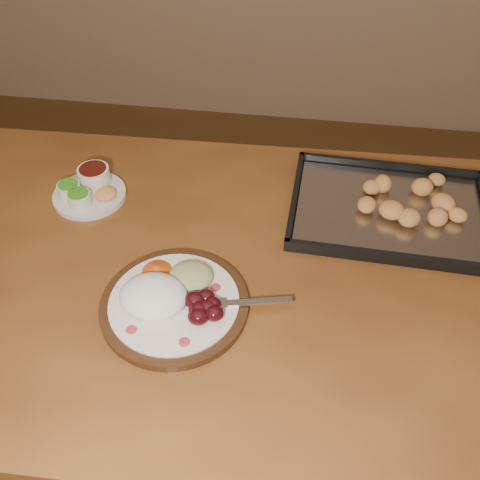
# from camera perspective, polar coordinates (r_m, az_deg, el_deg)

# --- Properties ---
(dining_table) EXTENTS (1.53, 0.94, 0.75)m
(dining_table) POSITION_cam_1_polar(r_m,az_deg,el_deg) (1.18, -2.05, -6.23)
(dining_table) COLOR brown
(dining_table) RESTS_ON ground
(dinner_plate) EXTENTS (0.37, 0.28, 0.07)m
(dinner_plate) POSITION_cam_1_polar(r_m,az_deg,el_deg) (1.03, -7.28, -6.27)
(dinner_plate) COLOR #321C0E
(dinner_plate) RESTS_ON dining_table
(condiment_saucer) EXTENTS (0.17, 0.17, 0.06)m
(condiment_saucer) POSITION_cam_1_polar(r_m,az_deg,el_deg) (1.31, -15.87, 5.25)
(condiment_saucer) COLOR beige
(condiment_saucer) RESTS_ON dining_table
(baking_tray) EXTENTS (0.46, 0.34, 0.05)m
(baking_tray) POSITION_cam_1_polar(r_m,az_deg,el_deg) (1.26, 15.66, 3.22)
(baking_tray) COLOR black
(baking_tray) RESTS_ON dining_table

